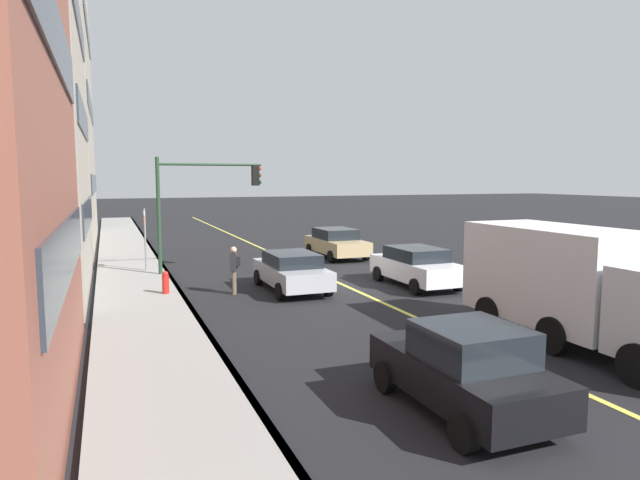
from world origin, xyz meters
name	(u,v)px	position (x,y,z in m)	size (l,w,h in m)	color
ground	(341,284)	(0.00, 0.00, 0.00)	(200.00, 200.00, 0.00)	black
sidewalk_slab	(140,297)	(0.00, 7.55, 0.07)	(80.00, 2.92, 0.15)	gray
curb_edge	(181,294)	(0.00, 6.18, 0.07)	(80.00, 0.16, 0.15)	slate
lane_stripe_center	(341,284)	(0.00, 0.00, 0.01)	(80.00, 0.16, 0.01)	#D8CC4C
car_white	(416,266)	(-1.37, -2.57, 0.79)	(4.39, 2.02, 1.50)	silver
car_black	(465,369)	(-11.79, 2.70, 0.80)	(3.87, 1.96, 1.62)	black
car_tan	(336,242)	(6.90, -2.69, 0.79)	(4.68, 2.10, 1.51)	tan
car_silver	(291,270)	(-0.45, 2.20, 0.75)	(4.41, 1.99, 1.42)	#A8AAB2
truck_white	(579,283)	(-9.45, -2.35, 1.57)	(6.76, 2.47, 2.90)	silver
pedestrian_with_backpack	(234,266)	(-0.32, 4.32, 1.01)	(0.46, 0.46, 1.72)	brown
traffic_light_mast	(203,194)	(4.11, 4.67, 3.50)	(0.28, 4.50, 5.03)	#1E3823
street_sign_post	(145,235)	(5.31, 7.00, 1.68)	(0.60, 0.08, 2.85)	slate
fire_hydrant	(166,285)	(-0.07, 6.70, 0.47)	(0.24, 0.24, 0.94)	red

